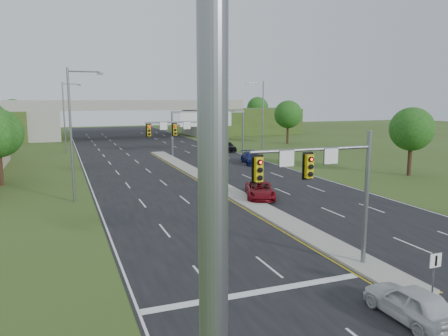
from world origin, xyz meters
The scene contains 22 objects.
ground centered at (0.00, 0.00, 0.00)m, with size 240.00×240.00×0.00m, color #36491A.
road centered at (0.00, 35.00, 0.01)m, with size 24.00×160.00×0.02m, color black.
median centered at (0.00, 23.00, 0.10)m, with size 2.00×54.00×0.16m, color gray.
median_nose centered at (0.00, -4.00, 0.10)m, with size 2.00×2.00×0.16m, color gray.
lane_markings centered at (-0.60, 28.91, 0.02)m, with size 23.72×160.00×0.01m.
signal_mast_near centered at (-2.26, -0.07, 4.73)m, with size 6.62×0.60×7.00m.
signal_mast_far centered at (-2.26, 24.93, 4.73)m, with size 6.62×0.60×7.00m.
keep_right_sign centered at (0.00, -4.53, 1.52)m, with size 0.60×0.13×2.20m.
sign_gantry centered at (6.68, 44.92, 5.24)m, with size 11.58×0.44×6.67m.
overpass centered at (0.00, 80.00, 3.55)m, with size 80.00×14.00×8.10m.
lightpole_l_mid centered at (-13.30, 20.00, 6.10)m, with size 2.85×0.25×11.00m.
lightpole_l_far centered at (-13.30, 55.00, 6.10)m, with size 2.85×0.25×11.00m.
lightpole_r_far centered at (13.30, 40.00, 6.10)m, with size 2.85×0.25×11.00m.
tree_r_near centered at (22.00, 20.00, 5.18)m, with size 4.80×4.80×7.60m.
tree_r_mid centered at (26.00, 55.00, 5.51)m, with size 5.20×5.20×8.12m.
tree_back_b centered at (-24.00, 94.00, 5.51)m, with size 5.60×5.60×8.32m.
tree_back_c centered at (24.00, 94.00, 5.51)m, with size 5.60×5.60×8.32m.
tree_back_d centered at (38.00, 94.00, 5.84)m, with size 6.00×6.00×8.85m.
car_white centered at (-1.95, -5.34, 0.73)m, with size 1.67×4.14×1.41m, color silver.
car_far_a centered at (1.54, 15.69, 0.72)m, with size 2.34×5.07×1.41m, color maroon.
car_far_b centered at (9.18, 34.20, 0.80)m, with size 2.19×5.38×1.56m, color #0E1855.
car_far_c centered at (11.00, 48.11, 0.84)m, with size 1.93×4.80×1.64m, color black.
Camera 1 is at (-14.42, -17.63, 8.62)m, focal length 35.00 mm.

